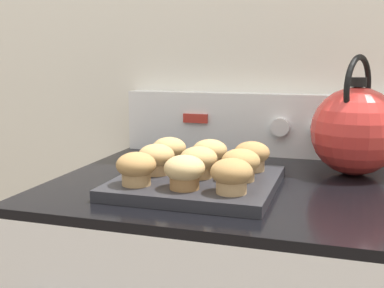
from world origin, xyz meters
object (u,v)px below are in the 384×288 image
(muffin_r0_c0, at_px, (136,168))
(muffin_r1_c0, at_px, (156,158))
(muffin_pan, at_px, (197,182))
(muffin_r1_c2, at_px, (241,164))
(muffin_r2_c0, at_px, (169,150))
(muffin_r0_c2, at_px, (232,175))
(muffin_r2_c1, at_px, (210,153))
(tea_kettle, at_px, (356,129))
(muffin_r1_c1, at_px, (199,161))
(muffin_r2_c2, at_px, (252,155))
(muffin_r0_c1, at_px, (184,171))

(muffin_r0_c0, xyz_separation_m, muffin_r1_c0, (0.00, 0.09, 0.00))
(muffin_r1_c0, bearing_deg, muffin_pan, -0.45)
(muffin_r1_c2, bearing_deg, muffin_r2_c0, 153.83)
(muffin_r1_c0, height_order, muffin_r2_c0, same)
(muffin_r0_c0, bearing_deg, muffin_r2_c0, 90.08)
(muffin_r0_c2, xyz_separation_m, muffin_r2_c1, (-0.09, 0.18, 0.00))
(tea_kettle, bearing_deg, muffin_r1_c0, -151.00)
(muffin_r1_c1, bearing_deg, muffin_pan, 160.49)
(muffin_r1_c1, bearing_deg, muffin_r1_c2, 1.06)
(muffin_r1_c2, relative_size, muffin_r2_c1, 1.00)
(muffin_r2_c1, height_order, muffin_r2_c2, same)
(muffin_r1_c2, xyz_separation_m, muffin_r2_c1, (-0.09, 0.09, 0.00))
(muffin_pan, distance_m, muffin_r2_c1, 0.10)
(muffin_r0_c1, bearing_deg, tea_kettle, 45.82)
(muffin_r2_c1, bearing_deg, tea_kettle, 23.07)
(muffin_r0_c0, relative_size, tea_kettle, 0.28)
(muffin_r2_c2, bearing_deg, muffin_r2_c0, -179.69)
(muffin_pan, distance_m, muffin_r1_c0, 0.10)
(muffin_pan, bearing_deg, muffin_r0_c2, -45.51)
(muffin_r2_c2, bearing_deg, muffin_r0_c2, -90.71)
(muffin_r0_c2, xyz_separation_m, muffin_r1_c2, (-0.00, 0.09, 0.00))
(tea_kettle, bearing_deg, muffin_r0_c2, -124.26)
(muffin_r2_c0, height_order, muffin_r2_c2, same)
(muffin_r0_c0, bearing_deg, tea_kettle, 38.04)
(muffin_pan, relative_size, muffin_r2_c2, 4.13)
(muffin_r1_c0, height_order, muffin_r1_c1, same)
(muffin_r0_c1, xyz_separation_m, muffin_r2_c0, (-0.09, 0.18, 0.00))
(muffin_r0_c0, bearing_deg, muffin_r1_c2, 27.06)
(muffin_r0_c2, height_order, muffin_r1_c1, same)
(muffin_r2_c1, distance_m, muffin_r2_c2, 0.09)
(muffin_r2_c1, xyz_separation_m, muffin_r2_c2, (0.09, 0.00, 0.00))
(muffin_r0_c0, distance_m, muffin_r2_c0, 0.18)
(muffin_r1_c0, bearing_deg, muffin_r1_c2, -0.02)
(muffin_pan, height_order, muffin_r1_c0, muffin_r1_c0)
(muffin_r2_c0, relative_size, muffin_r2_c2, 1.00)
(muffin_pan, distance_m, muffin_r1_c2, 0.10)
(muffin_r0_c1, xyz_separation_m, muffin_r2_c1, (-0.00, 0.18, 0.00))
(muffin_r1_c0, xyz_separation_m, muffin_r2_c1, (0.09, 0.09, 0.00))
(muffin_r1_c1, distance_m, muffin_r2_c1, 0.09)
(muffin_r0_c0, xyz_separation_m, muffin_r2_c2, (0.18, 0.18, 0.00))
(muffin_r0_c0, bearing_deg, muffin_r1_c1, 43.55)
(muffin_r1_c2, bearing_deg, muffin_r0_c2, -88.13)
(muffin_r2_c2, bearing_deg, muffin_r1_c2, -93.37)
(muffin_pan, relative_size, muffin_r2_c1, 4.13)
(muffin_pan, xyz_separation_m, muffin_r0_c2, (0.09, -0.09, 0.04))
(muffin_r0_c0, height_order, muffin_r1_c2, same)
(muffin_r1_c1, bearing_deg, muffin_r2_c1, 90.91)
(muffin_r2_c0, distance_m, muffin_r2_c2, 0.18)
(muffin_r0_c2, bearing_deg, muffin_pan, 134.49)
(muffin_r1_c0, bearing_deg, muffin_r0_c2, -27.43)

